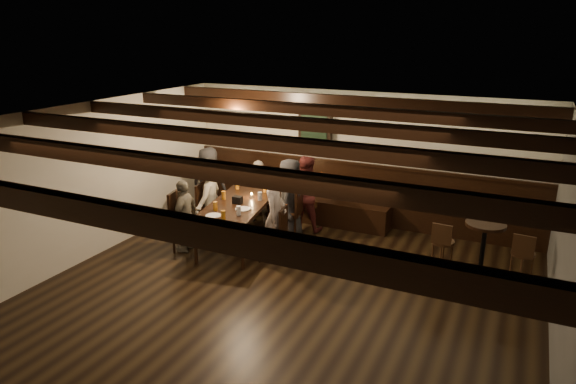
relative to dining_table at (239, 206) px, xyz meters
The scene contains 27 objects.
room 1.32m from the dining_table, 25.96° to the left, with size 7.00×7.00×7.00m.
dining_table is the anchor object (origin of this frame).
chair_left_near 0.94m from the dining_table, 158.58° to the left, with size 0.46×0.46×0.85m.
chair_left_far 0.92m from the dining_table, 137.36° to the right, with size 0.52×0.52×0.98m.
chair_right_near 0.92m from the dining_table, 42.64° to the left, with size 0.53×0.53×0.99m.
chair_right_far 0.94m from the dining_table, 21.41° to the right, with size 0.46×0.46×0.86m.
person_bench_left 1.27m from the dining_table, 145.66° to the left, with size 0.68×0.44×1.39m, color #262628.
person_bench_centre 1.05m from the dining_table, 100.66° to the left, with size 0.43×0.28×1.18m, color gray.
person_bench_right 1.27m from the dining_table, 55.66° to the left, with size 0.66×0.51×1.35m, color maroon.
person_left_near 0.87m from the dining_table, 159.70° to the left, with size 0.83×0.48×1.29m, color #A39D8A.
person_left_far 0.88m from the dining_table, 138.38° to the right, with size 0.69×0.29×1.18m, color gray.
person_right_near 0.88m from the dining_table, 41.62° to the left, with size 0.68×0.44×1.40m, color #252427.
person_right_far 0.88m from the dining_table, 20.30° to the right, with size 0.52×0.34×1.43m, color #B19F96.
pint_a 0.76m from the dining_table, 122.46° to the left, with size 0.07×0.07×0.14m, color #BF7219.
pint_b 0.71m from the dining_table, 79.62° to the left, with size 0.07×0.07×0.14m, color #BF7219.
pint_c 0.34m from the dining_table, behind, with size 0.07×0.07×0.14m, color #BF7219.
pint_d 0.38m from the dining_table, 44.35° to the left, with size 0.07×0.07×0.14m, color silver.
pint_e 0.52m from the dining_table, 105.39° to the right, with size 0.07×0.07×0.14m, color #BF7219.
pint_f 0.60m from the dining_table, 59.36° to the right, with size 0.07×0.07×0.14m, color silver.
pint_g 0.81m from the dining_table, 75.76° to the right, with size 0.07×0.07×0.14m, color #BF7219.
plate_near 0.72m from the dining_table, 91.43° to the right, with size 0.24×0.24×0.01m, color white.
plate_far 0.36m from the dining_table, 48.38° to the right, with size 0.24×0.24×0.01m, color white.
condiment_caddy 0.13m from the dining_table, 79.34° to the right, with size 0.15×0.10×0.12m, color black.
candle 0.33m from the dining_table, 78.86° to the left, with size 0.05×0.05×0.05m, color beige.
high_top_table 3.77m from the dining_table, ahead, with size 0.53×0.53×0.94m.
bar_stool_left 3.28m from the dining_table, ahead, with size 0.30×0.31×0.95m.
bar_stool_right 4.28m from the dining_table, ahead, with size 0.30×0.32×0.95m.
Camera 1 is at (2.71, -5.14, 3.41)m, focal length 32.00 mm.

